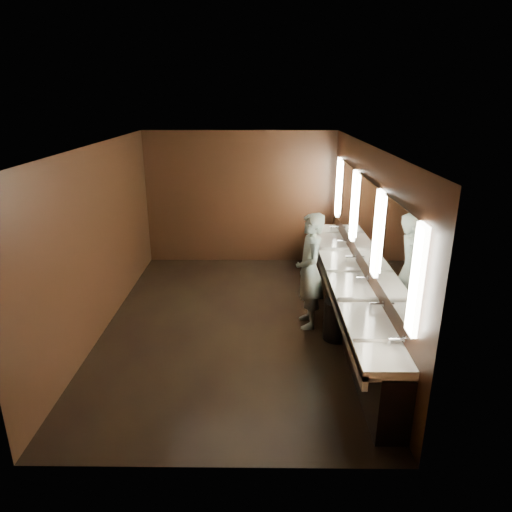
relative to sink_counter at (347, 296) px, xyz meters
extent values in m
plane|color=black|center=(-1.79, 0.00, -0.50)|extent=(6.00, 6.00, 0.00)
cube|color=#2D2D2B|center=(-1.79, 0.00, 2.30)|extent=(4.00, 6.00, 0.02)
cube|color=black|center=(-1.79, 3.00, 0.90)|extent=(4.00, 0.02, 2.80)
cube|color=black|center=(-1.79, -3.00, 0.90)|extent=(4.00, 0.02, 2.80)
cube|color=black|center=(-3.79, 0.00, 0.90)|extent=(0.02, 6.00, 2.80)
cube|color=black|center=(0.21, 0.00, 0.90)|extent=(0.02, 6.00, 2.80)
cube|color=black|center=(0.03, 0.00, -0.09)|extent=(0.36, 5.40, 0.81)
cube|color=silver|center=(-0.07, 0.00, 0.35)|extent=(0.55, 5.40, 0.12)
cube|color=silver|center=(-0.31, 0.00, 0.27)|extent=(0.06, 5.40, 0.18)
cylinder|color=silver|center=(0.12, -2.20, 0.49)|extent=(0.18, 0.04, 0.04)
cylinder|color=silver|center=(0.12, -1.32, 0.49)|extent=(0.18, 0.04, 0.04)
cylinder|color=silver|center=(0.12, -0.44, 0.49)|extent=(0.18, 0.04, 0.04)
cylinder|color=silver|center=(0.12, 0.44, 0.49)|extent=(0.18, 0.04, 0.04)
cylinder|color=silver|center=(0.12, 1.32, 0.49)|extent=(0.18, 0.04, 0.04)
cylinder|color=silver|center=(0.12, 2.20, 0.49)|extent=(0.18, 0.04, 0.04)
cube|color=white|center=(0.18, -2.40, 1.25)|extent=(0.06, 0.22, 1.15)
cube|color=white|center=(0.19, -1.60, 1.25)|extent=(0.03, 1.32, 1.15)
cube|color=white|center=(0.18, -0.80, 1.25)|extent=(0.06, 0.23, 1.15)
cube|color=white|center=(0.19, 0.00, 1.25)|extent=(0.03, 1.32, 1.15)
cube|color=white|center=(0.18, 0.80, 1.25)|extent=(0.06, 0.23, 1.15)
cube|color=white|center=(0.19, 1.60, 1.25)|extent=(0.03, 1.32, 1.15)
cube|color=white|center=(0.18, 2.40, 1.25)|extent=(0.06, 0.22, 1.15)
imported|color=#80B1BF|center=(-0.60, 0.00, 0.42)|extent=(0.48, 0.70, 1.82)
cylinder|color=black|center=(-0.22, -0.44, -0.19)|extent=(0.49, 0.49, 0.61)
camera|label=1|loc=(-1.35, -6.54, 2.97)|focal=32.00mm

